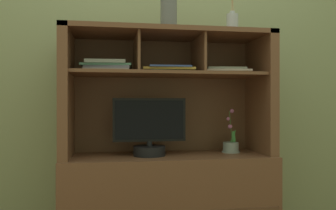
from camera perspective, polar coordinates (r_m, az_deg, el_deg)
The scene contains 9 objects.
back_wall at distance 2.66m, azimuth -1.03°, elevation 11.86°, with size 6.00×0.02×2.80m, color #8B9665.
media_console at distance 2.37m, azimuth -0.03°, elevation -10.67°, with size 1.35×0.54×1.34m.
tv_monitor at distance 2.28m, azimuth -3.02°, elevation -4.32°, with size 0.47×0.21×0.37m.
potted_orchid at distance 2.48m, azimuth 10.11°, elevation -6.45°, with size 0.12×0.12×0.30m.
magazine_stack_left at distance 2.43m, azimuth 9.08°, elevation 5.44°, with size 0.35×0.28×0.04m.
magazine_stack_centre at distance 2.32m, azimuth 0.10°, elevation 5.71°, with size 0.35×0.31×0.04m.
magazine_stack_right at distance 2.27m, azimuth -9.79°, elevation 6.17°, with size 0.32×0.29×0.07m.
diffuser_bottle at distance 2.48m, azimuth 10.34°, elevation 12.82°, with size 0.08×0.08×0.28m.
ceramic_vase at distance 2.37m, azimuth 0.11°, elevation 14.42°, with size 0.11×0.11×0.21m.
Camera 1 is at (-0.38, -2.29, 0.86)m, focal length 37.77 mm.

